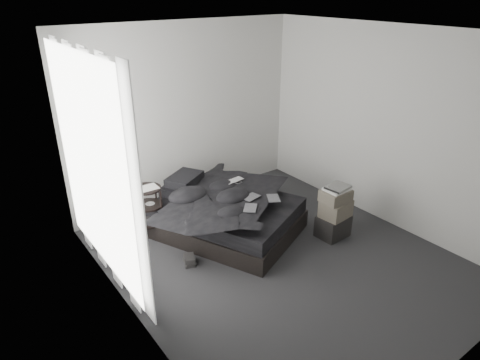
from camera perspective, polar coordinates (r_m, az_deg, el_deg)
floor at (r=5.27m, az=5.28°, el=-10.37°), size 3.60×4.20×0.01m
ceiling at (r=4.35m, az=6.67°, el=19.00°), size 3.60×4.20×0.01m
wall_back at (r=6.27m, az=-7.18°, el=8.57°), size 3.60×0.01×2.60m
wall_front at (r=3.57m, az=29.24°, el=-7.54°), size 3.60×0.01×2.60m
wall_left at (r=3.78m, az=-14.86°, el=-3.25°), size 0.01×4.20×2.60m
wall_right at (r=5.96m, az=18.94°, el=6.55°), size 0.01×4.20×2.60m
window_left at (r=4.55m, az=-19.12°, el=1.73°), size 0.02×2.00×2.30m
curtain_left at (r=4.58m, az=-18.41°, el=1.07°), size 0.06×2.12×2.48m
bed at (r=5.73m, az=-1.82°, el=-5.74°), size 1.94×2.16×0.24m
mattress at (r=5.62m, az=-1.85°, el=-3.85°), size 1.87×2.09×0.19m
duvet at (r=5.51m, az=-1.49°, el=-2.14°), size 1.81×1.91×0.21m
pillow_lower at (r=5.87m, az=-7.83°, el=-1.07°), size 0.63×0.54×0.12m
pillow_upper at (r=5.86m, az=-7.40°, el=0.14°), size 0.60×0.55×0.11m
laptop at (r=5.75m, az=-0.55°, el=0.34°), size 0.30×0.21×0.02m
comic_a at (r=5.11m, az=1.39°, el=-3.10°), size 0.26×0.26×0.01m
comic_b at (r=5.36m, az=1.49°, el=-1.61°), size 0.25×0.19×0.01m
comic_c at (r=5.34m, az=4.50°, el=-1.71°), size 0.24×0.27×0.01m
side_stand at (r=5.64m, az=-12.07°, el=-4.27°), size 0.44×0.44×0.69m
papers at (r=5.47m, az=-12.27°, el=-1.09°), size 0.27×0.21×0.01m
floor_books at (r=5.16m, az=-6.77°, el=-10.53°), size 0.16×0.20×0.12m
box_lower at (r=5.74m, az=12.29°, el=-6.00°), size 0.40×0.32×0.29m
box_mid at (r=5.62m, az=12.65°, el=-3.76°), size 0.39×0.33×0.22m
box_upper at (r=5.53m, az=12.64°, el=-2.06°), size 0.36×0.29×0.15m
art_book_white at (r=5.49m, az=12.79°, el=-1.18°), size 0.31×0.25×0.03m
art_book_snake at (r=5.48m, az=12.94°, el=-0.92°), size 0.32×0.27×0.03m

